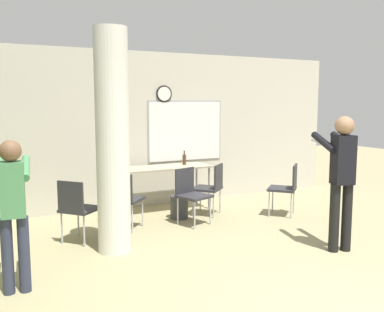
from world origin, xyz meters
TOP-DOWN VIEW (x-y plane):
  - wall_back at (0.01, 5.06)m, footprint 8.00×0.15m
  - support_pillar at (-1.30, 2.86)m, footprint 0.42×0.42m
  - folding_table at (0.04, 4.50)m, footprint 1.70×0.61m
  - bottle_on_table at (0.50, 4.57)m, footprint 0.07×0.07m
  - waste_bin at (0.09, 3.91)m, footprint 0.29×0.29m
  - chair_near_pillar at (-1.66, 3.39)m, footprint 0.62×0.62m
  - chair_table_right at (0.65, 3.86)m, footprint 0.62×0.62m
  - chair_mid_room at (1.77, 3.27)m, footprint 0.62×0.62m
  - chair_table_front at (0.12, 3.54)m, footprint 0.56×0.56m
  - chair_table_left at (-0.92, 3.68)m, footprint 0.62×0.62m
  - person_watching_back at (-2.53, 2.14)m, footprint 0.38×0.58m
  - person_playing_side at (1.28, 1.60)m, footprint 0.50×0.71m

SIDE VIEW (x-z plane):
  - waste_bin at x=0.09m, z-range 0.00..0.38m
  - chair_near_pillar at x=-1.66m, z-range 0.08..0.95m
  - chair_table_right at x=0.65m, z-range 0.08..0.95m
  - chair_mid_room at x=1.77m, z-range 0.08..0.95m
  - chair_table_front at x=0.12m, z-range 0.08..0.95m
  - chair_table_left at x=-0.92m, z-range 0.08..0.95m
  - folding_table at x=0.04m, z-range 0.33..1.11m
  - bottle_on_table at x=0.50m, z-range 0.75..1.00m
  - person_watching_back at x=-2.53m, z-range 0.14..1.67m
  - person_playing_side at x=1.28m, z-range 0.15..1.88m
  - wall_back at x=0.01m, z-range 0.00..2.80m
  - support_pillar at x=-1.30m, z-range 0.00..2.80m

